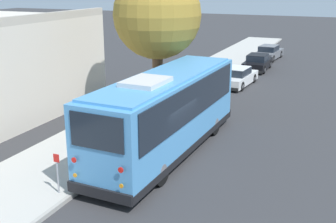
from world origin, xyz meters
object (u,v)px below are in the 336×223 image
at_px(street_tree, 158,9).
at_px(shuttle_bus, 167,109).
at_px(parked_sedan_white, 237,77).
at_px(sign_post_far, 84,161).
at_px(sign_post_near, 58,173).
at_px(fire_hydrant, 187,94).
at_px(parked_sedan_gray, 269,53).
at_px(parked_sedan_black, 257,63).

bearing_deg(street_tree, shuttle_bus, -151.91).
bearing_deg(parked_sedan_white, sign_post_far, 179.49).
relative_size(sign_post_near, fire_hydrant, 1.71).
bearing_deg(sign_post_near, shuttle_bus, -19.77).
bearing_deg(sign_post_near, sign_post_far, 0.00).
relative_size(shuttle_bus, parked_sedan_gray, 2.17).
xyz_separation_m(sign_post_near, sign_post_far, (1.48, 0.00, -0.19)).
relative_size(parked_sedan_white, fire_hydrant, 5.62).
xyz_separation_m(street_tree, sign_post_near, (-9.74, -0.79, -4.70)).
bearing_deg(sign_post_far, parked_sedan_gray, -3.12).
bearing_deg(sign_post_far, shuttle_bus, -27.18).
relative_size(parked_sedan_white, sign_post_near, 3.29).
xyz_separation_m(shuttle_bus, fire_hydrant, (7.38, 1.93, -1.34)).
xyz_separation_m(parked_sedan_white, parked_sedan_black, (5.88, -0.18, 0.01)).
relative_size(street_tree, fire_hydrant, 9.94).
bearing_deg(shuttle_bus, sign_post_far, 154.74).
relative_size(parked_sedan_gray, sign_post_far, 4.48).
height_order(sign_post_near, sign_post_far, sign_post_near).
relative_size(shuttle_bus, fire_hydrant, 12.57).
bearing_deg(sign_post_near, fire_hydrant, 0.73).
relative_size(street_tree, sign_post_near, 5.82).
distance_m(parked_sedan_black, sign_post_near, 23.83).
distance_m(parked_sedan_white, street_tree, 9.80).
distance_m(shuttle_bus, parked_sedan_black, 18.87).
xyz_separation_m(parked_sedan_gray, sign_post_near, (-29.27, 1.52, 0.27)).
distance_m(street_tree, fire_hydrant, 5.67).
xyz_separation_m(sign_post_far, fire_hydrant, (10.84, 0.16, -0.12)).
relative_size(street_tree, sign_post_far, 7.67).
distance_m(parked_sedan_white, parked_sedan_black, 5.89).
height_order(parked_sedan_white, fire_hydrant, parked_sedan_white).
bearing_deg(parked_sedan_white, parked_sedan_gray, 4.16).
distance_m(shuttle_bus, sign_post_far, 4.07).
height_order(parked_sedan_gray, fire_hydrant, parked_sedan_gray).
relative_size(parked_sedan_black, fire_hydrant, 5.20).
height_order(street_tree, sign_post_near, street_tree).
xyz_separation_m(street_tree, fire_hydrant, (2.58, -0.63, -5.01)).
bearing_deg(shuttle_bus, street_tree, 30.00).
height_order(shuttle_bus, parked_sedan_black, shuttle_bus).
xyz_separation_m(parked_sedan_white, sign_post_near, (-17.89, 1.44, 0.27)).
xyz_separation_m(parked_sedan_white, sign_post_far, (-16.40, 1.44, 0.08)).
distance_m(shuttle_bus, parked_sedan_gray, 24.36).
distance_m(sign_post_near, sign_post_far, 1.50).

